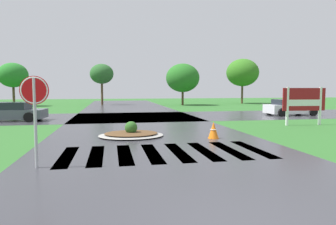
{
  "coord_description": "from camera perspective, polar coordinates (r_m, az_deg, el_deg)",
  "views": [
    {
      "loc": [
        -1.77,
        -3.79,
        2.13
      ],
      "look_at": [
        1.07,
        11.14,
        0.92
      ],
      "focal_mm": 32.23,
      "sensor_mm": 36.0,
      "label": 1
    }
  ],
  "objects": [
    {
      "name": "estate_billboard",
      "position": [
        19.2,
        24.32,
        2.0
      ],
      "size": [
        2.61,
        0.25,
        2.22
      ],
      "rotation": [
        0.0,
        0.0,
        3.08
      ],
      "color": "white",
      "rests_on": "ground"
    },
    {
      "name": "asphalt_cross_road",
      "position": [
        22.92,
        -6.3,
        -0.81
      ],
      "size": [
        90.0,
        8.18,
        0.01
      ],
      "primitive_type": "cube",
      "color": "#35353A",
      "rests_on": "ground"
    },
    {
      "name": "median_island",
      "position": [
        13.56,
        -6.99,
        -3.99
      ],
      "size": [
        2.89,
        2.4,
        0.68
      ],
      "color": "#9E9B93",
      "rests_on": "ground"
    },
    {
      "name": "background_treeline",
      "position": [
        39.29,
        -4.64,
        7.15
      ],
      "size": [
        42.81,
        6.84,
        6.31
      ],
      "color": "#4C3823",
      "rests_on": "ground"
    },
    {
      "name": "stop_sign",
      "position": [
        8.73,
        -23.92,
        2.18
      ],
      "size": [
        0.76,
        0.12,
        2.47
      ],
      "rotation": [
        0.0,
        0.0,
        -0.11
      ],
      "color": "#B2B5BA",
      "rests_on": "ground"
    },
    {
      "name": "asphalt_roadway",
      "position": [
        14.06,
        -3.43,
        -4.17
      ],
      "size": [
        9.09,
        80.0,
        0.01
      ],
      "primitive_type": "cube",
      "color": "#35353A",
      "rests_on": "ground"
    },
    {
      "name": "car_silver_hatch",
      "position": [
        22.39,
        -27.49,
        0.06
      ],
      "size": [
        4.39,
        2.43,
        1.24
      ],
      "rotation": [
        0.0,
        0.0,
        3.07
      ],
      "color": "#4C545B",
      "rests_on": "ground"
    },
    {
      "name": "car_white_sedan",
      "position": [
        26.08,
        22.11,
        0.87
      ],
      "size": [
        3.99,
        2.12,
        1.27
      ],
      "rotation": [
        0.0,
        0.0,
        0.01
      ],
      "color": "silver",
      "rests_on": "ground"
    },
    {
      "name": "traffic_cone",
      "position": [
        13.05,
        8.59,
        -3.37
      ],
      "size": [
        0.46,
        0.46,
        0.71
      ],
      "color": "orange",
      "rests_on": "ground"
    },
    {
      "name": "crosswalk_stripes",
      "position": [
        10.15,
        -0.5,
        -7.57
      ],
      "size": [
        6.75,
        3.13,
        0.01
      ],
      "color": "white",
      "rests_on": "ground"
    }
  ]
}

